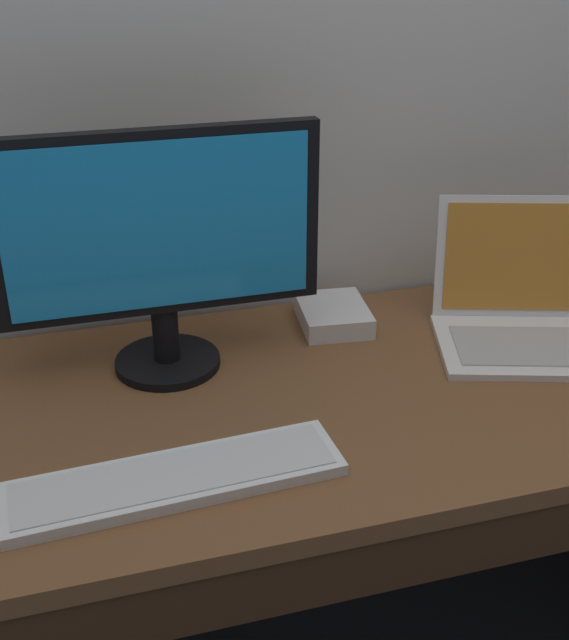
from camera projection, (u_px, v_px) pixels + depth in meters
The scene contains 5 objects.
desk at pixel (347, 494), 1.44m from camera, with size 1.59×0.67×0.74m.
laptop_white at pixel (529, 314), 1.48m from camera, with size 0.40×0.36×0.24m.
external_monitor at pixel (160, 243), 1.29m from camera, with size 0.53×0.18×0.42m.
wired_keyboard at pixel (176, 479), 1.11m from camera, with size 0.48×0.15×0.02m.
external_drive_box at pixel (333, 315), 1.54m from camera, with size 0.13×0.16×0.04m, color silver.
Camera 1 is at (-0.42, -1.08, 1.45)m, focal length 44.95 mm.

